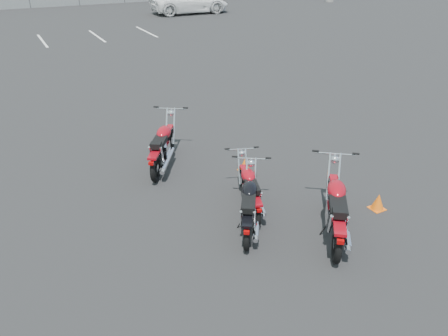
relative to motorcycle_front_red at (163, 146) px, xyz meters
name	(u,v)px	position (x,y,z in m)	size (l,w,h in m)	color
ground	(229,211)	(0.44, -2.50, -0.51)	(120.00, 120.00, 0.00)	black
motorcycle_front_red	(163,146)	(0.00, 0.00, 0.00)	(1.63, 2.13, 1.12)	black
motorcycle_second_black	(249,205)	(0.52, -3.14, -0.06)	(1.45, 1.90, 1.00)	black
motorcycle_third_red	(336,209)	(1.80, -4.06, 0.01)	(1.78, 2.13, 1.15)	black
motorcycle_rear_red	(250,189)	(0.87, -2.58, -0.08)	(1.02, 1.89, 0.94)	black
training_cone_near	(245,165)	(1.59, -1.14, -0.35)	(0.27, 0.27, 0.33)	orange
training_cone_far	(378,202)	(3.14, -3.82, -0.34)	(0.28, 0.28, 0.34)	orange
parking_line_stripes	(13,43)	(-2.06, 17.50, -0.51)	(15.12, 4.00, 0.01)	silver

